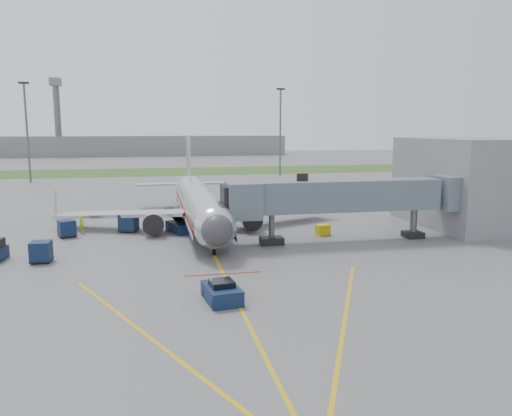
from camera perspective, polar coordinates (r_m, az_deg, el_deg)
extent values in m
plane|color=#565659|center=(42.74, -4.50, -6.03)|extent=(400.00, 400.00, 0.00)
cube|color=#2D4C1E|center=(131.51, -9.55, 4.13)|extent=(300.00, 25.00, 0.01)
cube|color=gold|center=(40.83, -4.14, -6.75)|extent=(0.25, 50.00, 0.01)
cube|color=maroon|center=(38.93, -3.74, -7.54)|extent=(6.00, 0.25, 0.01)
cube|color=gold|center=(29.17, -12.92, -13.59)|extent=(9.52, 20.04, 0.01)
cube|color=gold|center=(31.22, 10.19, -11.95)|extent=(9.52, 20.04, 0.01)
cylinder|color=silver|center=(56.81, -6.48, 0.51)|extent=(3.80, 28.00, 3.80)
sphere|color=silver|center=(43.09, -4.72, -2.22)|extent=(3.80, 3.80, 3.80)
sphere|color=#38383D|center=(41.83, -4.49, -2.56)|extent=(2.74, 2.74, 2.74)
cube|color=black|center=(42.60, -4.66, -1.60)|extent=(2.20, 1.20, 0.55)
cone|color=silver|center=(73.11, -7.70, 2.40)|extent=(3.80, 5.00, 3.80)
cube|color=#B7BAC1|center=(72.26, -7.74, 5.51)|extent=(0.35, 4.20, 7.00)
cube|color=#B7BAC1|center=(56.81, -15.03, -0.67)|extent=(15.10, 8.59, 1.13)
cube|color=#B7BAC1|center=(58.34, 1.88, -0.11)|extent=(15.10, 8.59, 1.13)
cylinder|color=silver|center=(53.84, -11.67, -1.56)|extent=(2.10, 3.60, 2.10)
cylinder|color=silver|center=(54.83, -0.74, -1.18)|extent=(2.10, 3.60, 2.10)
cube|color=maroon|center=(57.07, -4.55, 0.22)|extent=(0.05, 28.00, 0.45)
cube|color=navy|center=(57.21, -4.54, -0.67)|extent=(0.05, 28.00, 0.35)
cylinder|color=black|center=(44.59, -4.84, -5.00)|extent=(0.28, 0.70, 0.70)
cylinder|color=black|center=(57.50, -9.06, -1.72)|extent=(0.50, 1.00, 1.00)
cylinder|color=black|center=(57.97, -3.92, -1.54)|extent=(0.50, 1.00, 1.00)
cube|color=slate|center=(49.83, 9.67, 1.44)|extent=(20.00, 3.00, 3.00)
cube|color=slate|center=(47.18, -1.49, 0.89)|extent=(3.20, 3.60, 3.40)
cube|color=black|center=(46.98, -2.93, 0.85)|extent=(1.60, 3.00, 2.80)
cube|color=#D6C30C|center=(48.31, 5.29, 3.44)|extent=(1.20, 0.15, 1.00)
cylinder|color=#595B60|center=(48.24, 1.80, -2.36)|extent=(0.56, 0.56, 3.10)
cube|color=black|center=(48.49, 1.79, -3.75)|extent=(2.20, 1.60, 0.70)
cylinder|color=#595B60|center=(53.73, 17.55, -1.60)|extent=(0.70, 0.70, 3.10)
cube|color=black|center=(53.97, 17.49, -2.91)|extent=(1.80, 1.80, 0.60)
cube|color=slate|center=(55.34, 21.32, 1.70)|extent=(3.00, 4.00, 3.40)
cube|color=slate|center=(62.20, 22.70, 2.74)|extent=(10.00, 16.00, 10.00)
cylinder|color=#595B60|center=(113.69, -24.68, 7.72)|extent=(0.44, 0.44, 20.00)
cube|color=black|center=(114.04, -25.03, 12.84)|extent=(2.00, 0.40, 0.40)
cylinder|color=#595B60|center=(119.80, 2.79, 8.56)|extent=(0.44, 0.44, 20.00)
cube|color=black|center=(120.14, 2.83, 13.43)|extent=(2.00, 0.40, 0.40)
cube|color=slate|center=(211.11, -13.23, 6.94)|extent=(120.00, 14.00, 8.00)
cylinder|color=#595B60|center=(208.88, -21.72, 9.27)|extent=(2.40, 2.40, 28.00)
cube|color=slate|center=(209.58, -21.96, 13.23)|extent=(4.00, 4.00, 3.00)
cube|color=#0C1835|center=(32.99, -3.93, -9.72)|extent=(2.46, 3.58, 1.02)
cube|color=black|center=(32.78, -3.94, -8.64)|extent=(1.67, 1.67, 0.46)
cylinder|color=black|center=(31.73, -4.83, -10.77)|extent=(0.30, 0.76, 0.74)
cylinder|color=black|center=(32.16, -1.89, -10.47)|extent=(0.30, 0.76, 0.74)
cylinder|color=black|center=(33.95, -5.86, -9.44)|extent=(0.30, 0.76, 0.74)
cylinder|color=black|center=(34.35, -3.11, -9.18)|extent=(0.30, 0.76, 0.74)
cylinder|color=black|center=(48.59, -26.66, -4.81)|extent=(0.31, 0.56, 0.54)
cube|color=#0C1835|center=(45.63, -23.36, -4.52)|extent=(1.67, 1.67, 1.60)
cube|color=black|center=(45.82, -23.30, -5.49)|extent=(1.72, 1.72, 0.12)
cylinder|color=black|center=(45.41, -24.24, -5.73)|extent=(0.24, 0.30, 0.29)
cylinder|color=black|center=(45.10, -22.72, -5.73)|extent=(0.24, 0.30, 0.29)
cylinder|color=black|center=(46.56, -23.85, -5.35)|extent=(0.24, 0.30, 0.29)
cylinder|color=black|center=(46.26, -22.36, -5.34)|extent=(0.24, 0.30, 0.29)
cube|color=#0C1835|center=(55.91, -14.36, -1.54)|extent=(2.24, 2.24, 1.78)
cube|color=black|center=(56.07, -14.32, -2.42)|extent=(2.31, 2.31, 0.14)
cylinder|color=black|center=(55.70, -15.23, -2.58)|extent=(0.34, 0.38, 0.32)
cylinder|color=black|center=(55.21, -13.90, -2.63)|extent=(0.34, 0.38, 0.32)
cylinder|color=black|center=(56.95, -14.72, -2.31)|extent=(0.34, 0.38, 0.32)
cylinder|color=black|center=(56.48, -13.42, -2.35)|extent=(0.34, 0.38, 0.32)
cube|color=#0C1835|center=(55.09, -20.81, -2.13)|extent=(2.07, 2.07, 1.58)
cube|color=black|center=(55.24, -20.76, -2.93)|extent=(2.13, 2.13, 0.12)
cylinder|color=black|center=(54.53, -21.23, -3.16)|extent=(0.32, 0.35, 0.29)
cylinder|color=black|center=(54.80, -19.98, -3.02)|extent=(0.32, 0.35, 0.29)
cylinder|color=black|center=(55.70, -21.52, -2.92)|extent=(0.32, 0.35, 0.29)
cylinder|color=black|center=(55.97, -20.30, -2.80)|extent=(0.32, 0.35, 0.29)
cube|color=#0C1835|center=(54.70, -8.81, -2.21)|extent=(2.81, 4.31, 1.01)
cube|color=black|center=(55.02, -9.06, -1.03)|extent=(2.45, 4.58, 1.58)
cylinder|color=black|center=(53.22, -8.76, -2.74)|extent=(0.44, 0.67, 0.63)
cylinder|color=black|center=(53.64, -7.66, -2.62)|extent=(0.44, 0.67, 0.63)
cylinder|color=black|center=(55.86, -9.91, -2.20)|extent=(0.44, 0.67, 0.63)
cylinder|color=black|center=(56.27, -8.85, -2.10)|extent=(0.44, 0.67, 0.63)
cube|color=#D6C30C|center=(53.02, 7.64, -2.49)|extent=(1.57, 1.25, 1.10)
cylinder|color=black|center=(52.85, 7.22, -2.98)|extent=(0.25, 0.31, 0.28)
cylinder|color=black|center=(53.37, 8.04, -2.88)|extent=(0.25, 0.31, 0.28)
imported|color=#B9DC19|center=(56.49, -19.31, -1.80)|extent=(0.79, 0.83, 1.91)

